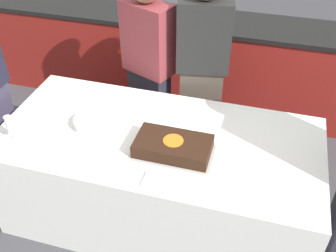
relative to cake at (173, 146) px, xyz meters
The scene contains 10 objects.
ground_plane 0.83m from the cake, 138.46° to the left, with size 14.00×14.00×0.00m, color #424247.
back_counter 1.74m from the cake, 94.52° to the left, with size 4.40×0.58×0.92m.
dining_table 0.46m from the cake, 138.46° to the left, with size 2.13×1.00×0.77m.
cake is the anchor object (origin of this frame).
plate_stack 0.60m from the cake, behind, with size 0.23×0.23×0.07m.
wine_glass 1.04m from the cake, behind, with size 0.07×0.07×0.19m.
side_plate_near_cake 0.30m from the cake, 94.58° to the left, with size 0.22×0.22×0.00m.
utensil_pile 0.28m from the cake, 92.76° to the right, with size 0.16×0.12×0.02m.
person_cutting_cake 0.84m from the cake, 90.00° to the left, with size 0.42×0.27×1.66m.
person_standing_back 0.95m from the cake, 117.32° to the left, with size 0.44×0.34×1.59m.
Camera 1 is at (0.60, -1.88, 2.42)m, focal length 42.00 mm.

